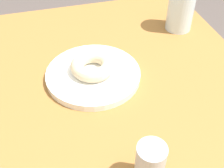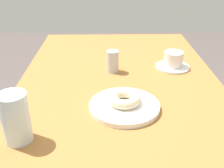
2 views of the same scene
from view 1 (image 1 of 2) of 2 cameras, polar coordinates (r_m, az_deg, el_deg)
The scene contains 5 objects.
plate_sugar_ring at distance 0.66m, azimuth -3.73°, elevation 1.87°, with size 0.22×0.22×0.02m, color white.
napkin_sugar_ring at distance 0.66m, azimuth -3.76°, elevation 2.49°, with size 0.15×0.15×0.00m, color white.
donut_sugar_ring at distance 0.65m, azimuth -3.83°, elevation 3.62°, with size 0.10×0.10×0.03m, color beige.
water_glass at distance 0.83m, azimuth 13.51°, elevation 14.64°, with size 0.07×0.07×0.13m, color silver.
sugar_jar at distance 0.47m, azimuth 7.48°, elevation -15.50°, with size 0.05×0.05×0.09m, color #B7B8BC.
Camera 1 is at (0.29, -0.10, 1.15)m, focal length 46.32 mm.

